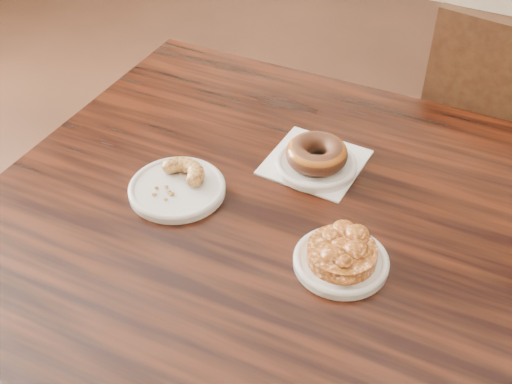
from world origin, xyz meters
The scene contains 9 objects.
floor centered at (0.00, 0.00, 0.00)m, with size 5.00×5.00×0.00m, color black.
cafe_table centered at (0.05, -0.21, 0.38)m, with size 0.96×0.96×0.75m, color black.
napkin centered at (0.07, -0.04, 0.75)m, with size 0.17×0.17×0.00m, color white.
plate_donut centered at (0.08, -0.05, 0.76)m, with size 0.15×0.15×0.01m, color silver.
plate_cruller centered at (-0.11, -0.23, 0.76)m, with size 0.17×0.17×0.01m, color silver.
plate_fritter centered at (0.21, -0.26, 0.76)m, with size 0.15×0.15×0.01m, color silver.
glazed_donut centered at (0.08, -0.05, 0.79)m, with size 0.11×0.11×0.04m, color #925615.
apple_fritter centered at (0.21, -0.26, 0.78)m, with size 0.15×0.15×0.04m, color #4E2708, non-canonical shape.
cruller_fragment centered at (-0.11, -0.23, 0.78)m, with size 0.11×0.11×0.03m, color #602F13, non-canonical shape.
Camera 1 is at (0.42, -0.93, 1.50)m, focal length 45.00 mm.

